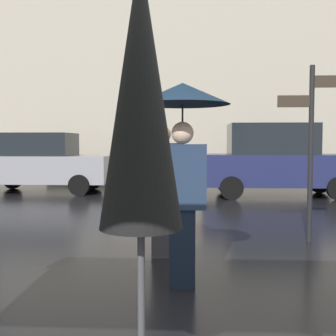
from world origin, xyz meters
name	(u,v)px	position (x,y,z in m)	size (l,w,h in m)	color
folded_patio_umbrella_near	(141,111)	(-0.70, -0.43, 1.70)	(0.46, 0.46, 2.44)	black
pedestrian_with_umbrella	(182,132)	(-0.55, 2.04, 1.67)	(1.00, 1.00, 2.18)	black
pedestrian_with_bag	(163,183)	(-0.83, 3.28, 1.01)	(0.54, 0.24, 1.78)	black
parked_car_left	(41,162)	(-5.15, 10.54, 0.94)	(4.20, 1.90, 1.86)	gray
parked_car_right	(276,160)	(2.03, 9.87, 1.04)	(4.41, 1.88, 2.10)	#1E234C
street_signpost	(311,135)	(1.41, 4.23, 1.67)	(1.08, 0.08, 2.74)	black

